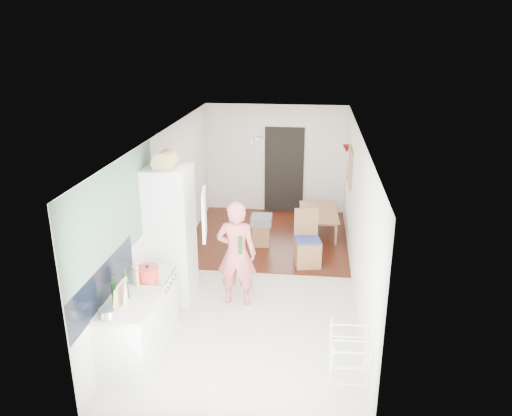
% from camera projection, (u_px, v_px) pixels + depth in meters
% --- Properties ---
extents(room_shell, '(3.20, 7.00, 2.50)m').
position_uv_depth(room_shell, '(258.00, 210.00, 8.19)').
color(room_shell, white).
rests_on(room_shell, ground).
extents(floor, '(3.20, 7.00, 0.01)m').
position_uv_depth(floor, '(258.00, 278.00, 8.61)').
color(floor, silver).
rests_on(floor, ground).
extents(wood_floor_overlay, '(3.20, 3.30, 0.01)m').
position_uv_depth(wood_floor_overlay, '(268.00, 237.00, 10.34)').
color(wood_floor_overlay, '#501810').
rests_on(wood_floor_overlay, room_shell).
extents(sage_wall_panel, '(0.02, 3.00, 1.30)m').
position_uv_depth(sage_wall_panel, '(116.00, 214.00, 6.30)').
color(sage_wall_panel, slate).
rests_on(sage_wall_panel, room_shell).
extents(tile_splashback, '(0.02, 1.90, 0.50)m').
position_uv_depth(tile_splashback, '(104.00, 284.00, 6.02)').
color(tile_splashback, black).
rests_on(tile_splashback, room_shell).
extents(doorway_recess, '(0.90, 0.04, 2.00)m').
position_uv_depth(doorway_recess, '(284.00, 170.00, 11.51)').
color(doorway_recess, black).
rests_on(doorway_recess, room_shell).
extents(base_cabinet, '(0.60, 0.90, 0.86)m').
position_uv_depth(base_cabinet, '(132.00, 337.00, 6.23)').
color(base_cabinet, white).
rests_on(base_cabinet, room_shell).
extents(worktop, '(0.62, 0.92, 0.06)m').
position_uv_depth(worktop, '(129.00, 304.00, 6.07)').
color(worktop, beige).
rests_on(worktop, room_shell).
extents(range_cooker, '(0.60, 0.60, 0.88)m').
position_uv_depth(range_cooker, '(151.00, 305.00, 6.93)').
color(range_cooker, white).
rests_on(range_cooker, room_shell).
extents(cooker_top, '(0.60, 0.60, 0.04)m').
position_uv_depth(cooker_top, '(148.00, 275.00, 6.77)').
color(cooker_top, silver).
rests_on(cooker_top, room_shell).
extents(fridge_housing, '(0.66, 0.66, 2.15)m').
position_uv_depth(fridge_housing, '(171.00, 235.00, 7.67)').
color(fridge_housing, white).
rests_on(fridge_housing, room_shell).
extents(fridge_door, '(0.14, 0.56, 0.70)m').
position_uv_depth(fridge_door, '(204.00, 214.00, 7.16)').
color(fridge_door, white).
rests_on(fridge_door, room_shell).
extents(fridge_interior, '(0.02, 0.52, 0.66)m').
position_uv_depth(fridge_interior, '(189.00, 207.00, 7.47)').
color(fridge_interior, white).
rests_on(fridge_interior, room_shell).
extents(pinboard, '(0.03, 0.90, 0.70)m').
position_uv_depth(pinboard, '(350.00, 166.00, 9.70)').
color(pinboard, tan).
rests_on(pinboard, room_shell).
extents(pinboard_frame, '(0.00, 0.94, 0.74)m').
position_uv_depth(pinboard_frame, '(349.00, 166.00, 9.70)').
color(pinboard_frame, '#A06748').
rests_on(pinboard_frame, room_shell).
extents(wall_sconce, '(0.18, 0.18, 0.16)m').
position_uv_depth(wall_sconce, '(347.00, 149.00, 10.24)').
color(wall_sconce, maroon).
rests_on(wall_sconce, room_shell).
extents(person, '(0.73, 0.49, 1.98)m').
position_uv_depth(person, '(236.00, 245.00, 7.53)').
color(person, '#D66863').
rests_on(person, floor).
extents(dining_table, '(0.72, 1.21, 0.41)m').
position_uv_depth(dining_table, '(319.00, 224.00, 10.47)').
color(dining_table, '#A06748').
rests_on(dining_table, floor).
extents(dining_chair, '(0.52, 0.52, 1.03)m').
position_uv_depth(dining_chair, '(308.00, 239.00, 8.92)').
color(dining_chair, '#A06748').
rests_on(dining_chair, floor).
extents(stool, '(0.36, 0.36, 0.44)m').
position_uv_depth(stool, '(261.00, 235.00, 9.89)').
color(stool, '#A06748').
rests_on(stool, floor).
extents(grey_drape, '(0.41, 0.41, 0.18)m').
position_uv_depth(grey_drape, '(261.00, 220.00, 9.79)').
color(grey_drape, gray).
rests_on(grey_drape, stool).
extents(drying_rack, '(0.46, 0.42, 0.86)m').
position_uv_depth(drying_rack, '(349.00, 363.00, 5.73)').
color(drying_rack, white).
rests_on(drying_rack, floor).
extents(bread_bin, '(0.38, 0.37, 0.18)m').
position_uv_depth(bread_bin, '(165.00, 162.00, 7.23)').
color(bread_bin, tan).
rests_on(bread_bin, fridge_housing).
extents(red_casserole, '(0.32, 0.32, 0.17)m').
position_uv_depth(red_casserole, '(148.00, 273.00, 6.61)').
color(red_casserole, red).
rests_on(red_casserole, cooker_top).
extents(steel_pan, '(0.25, 0.25, 0.11)m').
position_uv_depth(steel_pan, '(108.00, 313.00, 5.74)').
color(steel_pan, silver).
rests_on(steel_pan, worktop).
extents(held_bottle, '(0.06, 0.06, 0.27)m').
position_uv_depth(held_bottle, '(240.00, 245.00, 7.37)').
color(held_bottle, '#1C421D').
rests_on(held_bottle, person).
extents(bottle_a, '(0.07, 0.07, 0.27)m').
position_uv_depth(bottle_a, '(114.00, 292.00, 6.02)').
color(bottle_a, '#1C421D').
rests_on(bottle_a, worktop).
extents(bottle_b, '(0.09, 0.09, 0.30)m').
position_uv_depth(bottle_b, '(126.00, 286.00, 6.12)').
color(bottle_b, '#1C421D').
rests_on(bottle_b, worktop).
extents(bottle_c, '(0.10, 0.10, 0.22)m').
position_uv_depth(bottle_c, '(124.00, 293.00, 6.05)').
color(bottle_c, silver).
rests_on(bottle_c, worktop).
extents(pepper_mill_front, '(0.07, 0.07, 0.20)m').
position_uv_depth(pepper_mill_front, '(135.00, 276.00, 6.49)').
color(pepper_mill_front, tan).
rests_on(pepper_mill_front, worktop).
extents(pepper_mill_back, '(0.06, 0.06, 0.21)m').
position_uv_depth(pepper_mill_back, '(137.00, 278.00, 6.44)').
color(pepper_mill_back, tan).
rests_on(pepper_mill_back, worktop).
extents(chopping_boards, '(0.10, 0.26, 0.35)m').
position_uv_depth(chopping_boards, '(120.00, 296.00, 5.87)').
color(chopping_boards, tan).
rests_on(chopping_boards, worktop).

